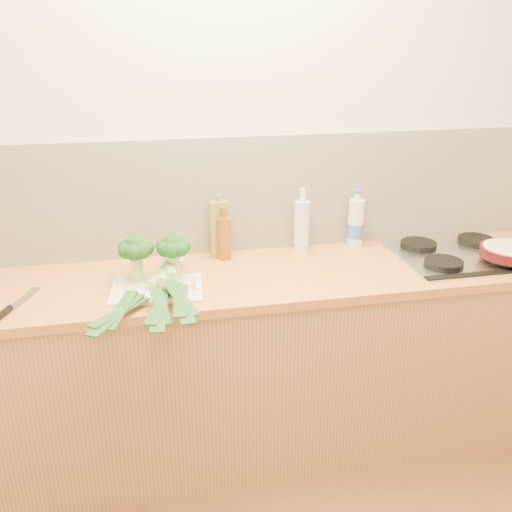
{
  "coord_description": "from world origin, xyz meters",
  "views": [
    {
      "loc": [
        -0.41,
        -1.02,
        1.88
      ],
      "look_at": [
        0.03,
        1.1,
        1.02
      ],
      "focal_mm": 40.0,
      "sensor_mm": 36.0,
      "label": 1
    }
  ],
  "objects_px": {
    "gas_hob": "(461,254)",
    "skillet": "(510,251)",
    "chopping_board": "(157,289)",
    "chefs_knife": "(6,311)"
  },
  "relations": [
    {
      "from": "gas_hob",
      "to": "skillet",
      "type": "relative_size",
      "value": 1.57
    },
    {
      "from": "chefs_knife",
      "to": "chopping_board",
      "type": "bearing_deg",
      "value": 29.76
    },
    {
      "from": "gas_hob",
      "to": "chopping_board",
      "type": "relative_size",
      "value": 1.6
    },
    {
      "from": "gas_hob",
      "to": "chefs_knife",
      "type": "distance_m",
      "value": 1.96
    },
    {
      "from": "gas_hob",
      "to": "chefs_knife",
      "type": "xyz_separation_m",
      "value": [
        -1.95,
        -0.18,
        -0.0
      ]
    },
    {
      "from": "gas_hob",
      "to": "chopping_board",
      "type": "distance_m",
      "value": 1.4
    },
    {
      "from": "skillet",
      "to": "gas_hob",
      "type": "bearing_deg",
      "value": 125.12
    },
    {
      "from": "chopping_board",
      "to": "skillet",
      "type": "height_order",
      "value": "skillet"
    },
    {
      "from": "chefs_knife",
      "to": "skillet",
      "type": "height_order",
      "value": "skillet"
    },
    {
      "from": "chopping_board",
      "to": "skillet",
      "type": "bearing_deg",
      "value": 4.0
    }
  ]
}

